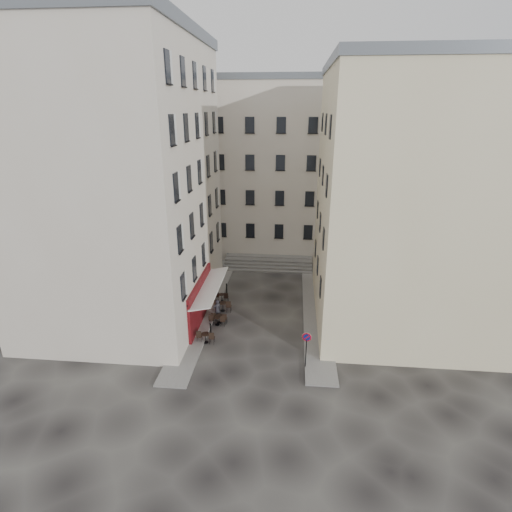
# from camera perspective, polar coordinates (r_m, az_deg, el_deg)

# --- Properties ---
(ground) EXTENTS (90.00, 90.00, 0.00)m
(ground) POSITION_cam_1_polar(r_m,az_deg,el_deg) (30.22, 0.08, -10.59)
(ground) COLOR black
(ground) RESTS_ON ground
(sidewalk_left) EXTENTS (2.00, 22.00, 0.12)m
(sidewalk_left) POSITION_cam_1_polar(r_m,az_deg,el_deg) (34.29, -6.83, -6.61)
(sidewalk_left) COLOR slate
(sidewalk_left) RESTS_ON ground
(sidewalk_right) EXTENTS (2.00, 18.00, 0.12)m
(sidewalk_right) POSITION_cam_1_polar(r_m,az_deg,el_deg) (32.76, 8.53, -8.08)
(sidewalk_right) COLOR slate
(sidewalk_right) RESTS_ON ground
(building_left) EXTENTS (12.20, 16.20, 20.60)m
(building_left) POSITION_cam_1_polar(r_m,az_deg,el_deg) (31.99, -18.73, 9.91)
(building_left) COLOR beige
(building_left) RESTS_ON ground
(building_right) EXTENTS (12.20, 14.20, 18.60)m
(building_right) POSITION_cam_1_polar(r_m,az_deg,el_deg) (30.99, 20.64, 7.47)
(building_right) COLOR beige
(building_right) RESTS_ON ground
(building_back) EXTENTS (18.20, 10.20, 18.60)m
(building_back) POSITION_cam_1_polar(r_m,az_deg,el_deg) (45.34, 1.15, 12.52)
(building_back) COLOR beige
(building_back) RESTS_ON ground
(cafe_storefront) EXTENTS (1.74, 7.30, 3.50)m
(cafe_storefront) POSITION_cam_1_polar(r_m,az_deg,el_deg) (30.83, -7.79, -6.14)
(cafe_storefront) COLOR #460A0A
(cafe_storefront) RESTS_ON ground
(stone_steps) EXTENTS (9.00, 3.15, 0.80)m
(stone_steps) POSITION_cam_1_polar(r_m,az_deg,el_deg) (41.32, 1.75, -1.10)
(stone_steps) COLOR #5B5856
(stone_steps) RESTS_ON ground
(bollard_near) EXTENTS (0.12, 0.12, 0.98)m
(bollard_near) POSITION_cam_1_polar(r_m,az_deg,el_deg) (29.55, -6.50, -10.33)
(bollard_near) COLOR black
(bollard_near) RESTS_ON ground
(bollard_mid) EXTENTS (0.12, 0.12, 0.98)m
(bollard_mid) POSITION_cam_1_polar(r_m,az_deg,el_deg) (32.54, -5.24, -7.20)
(bollard_mid) COLOR black
(bollard_mid) RESTS_ON ground
(bollard_far) EXTENTS (0.12, 0.12, 0.98)m
(bollard_far) POSITION_cam_1_polar(r_m,az_deg,el_deg) (35.62, -4.22, -4.60)
(bollard_far) COLOR black
(bollard_far) RESTS_ON ground
(no_parking_sign) EXTENTS (0.58, 0.16, 2.56)m
(no_parking_sign) POSITION_cam_1_polar(r_m,az_deg,el_deg) (25.59, 7.22, -12.29)
(no_parking_sign) COLOR black
(no_parking_sign) RESTS_ON ground
(bistro_table_a) EXTENTS (1.30, 0.61, 0.92)m
(bistro_table_a) POSITION_cam_1_polar(r_m,az_deg,el_deg) (28.79, -7.20, -11.40)
(bistro_table_a) COLOR black
(bistro_table_a) RESTS_ON ground
(bistro_table_b) EXTENTS (1.25, 0.59, 0.88)m
(bistro_table_b) POSITION_cam_1_polar(r_m,az_deg,el_deg) (30.80, -5.56, -9.08)
(bistro_table_b) COLOR black
(bistro_table_b) RESTS_ON ground
(bistro_table_c) EXTENTS (1.21, 0.57, 0.85)m
(bistro_table_c) POSITION_cam_1_polar(r_m,az_deg,el_deg) (31.08, -5.25, -8.81)
(bistro_table_c) COLOR black
(bistro_table_c) RESTS_ON ground
(bistro_table_d) EXTENTS (1.38, 0.65, 0.97)m
(bistro_table_d) POSITION_cam_1_polar(r_m,az_deg,el_deg) (32.71, -4.74, -7.09)
(bistro_table_d) COLOR black
(bistro_table_d) RESTS_ON ground
(bistro_table_e) EXTENTS (1.18, 0.55, 0.83)m
(bistro_table_e) POSITION_cam_1_polar(r_m,az_deg,el_deg) (34.34, -4.92, -5.82)
(bistro_table_e) COLOR black
(bistro_table_e) RESTS_ON ground
(pedestrian) EXTENTS (0.76, 0.72, 1.75)m
(pedestrian) POSITION_cam_1_polar(r_m,az_deg,el_deg) (31.31, -5.58, -7.66)
(pedestrian) COLOR black
(pedestrian) RESTS_ON ground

